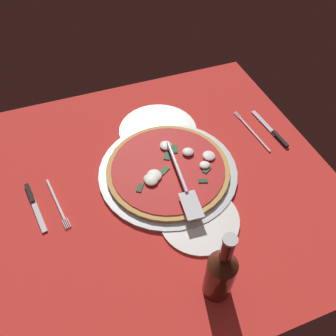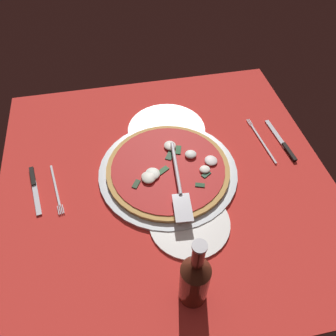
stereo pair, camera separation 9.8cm
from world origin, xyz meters
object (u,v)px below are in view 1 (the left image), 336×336
(pizza_server, at_px, (182,180))
(place_setting_near, at_px, (45,204))
(dinner_plate_right, at_px, (199,219))
(place_setting_far, at_px, (262,132))
(dinner_plate_left, at_px, (158,130))
(beer_bottle, at_px, (220,273))
(pizza, at_px, (168,168))

(pizza_server, height_order, place_setting_near, pizza_server)
(dinner_plate_right, distance_m, place_setting_near, 0.43)
(pizza_server, bearing_deg, place_setting_near, -97.68)
(place_setting_near, bearing_deg, place_setting_far, 83.39)
(dinner_plate_left, xyz_separation_m, beer_bottle, (0.55, -0.05, 0.09))
(place_setting_far, xyz_separation_m, beer_bottle, (0.42, -0.37, 0.09))
(dinner_plate_right, distance_m, beer_bottle, 0.21)
(dinner_plate_left, height_order, place_setting_far, place_setting_far)
(dinner_plate_right, relative_size, beer_bottle, 0.90)
(place_setting_far, bearing_deg, dinner_plate_left, 64.59)
(pizza, relative_size, place_setting_far, 1.72)
(dinner_plate_right, distance_m, place_setting_far, 0.41)
(pizza_server, xyz_separation_m, place_setting_far, (-0.13, 0.34, -0.04))
(pizza, height_order, place_setting_far, pizza)
(place_setting_far, bearing_deg, pizza_server, 106.21)
(dinner_plate_left, distance_m, place_setting_near, 0.42)
(pizza, height_order, pizza_server, pizza_server)
(pizza, bearing_deg, dinner_plate_right, 6.51)
(place_setting_near, relative_size, place_setting_far, 1.07)
(place_setting_near, height_order, place_setting_far, same)
(place_setting_near, xyz_separation_m, beer_bottle, (0.38, 0.34, 0.09))
(place_setting_near, bearing_deg, dinner_plate_right, 52.74)
(place_setting_near, relative_size, beer_bottle, 0.94)
(pizza_server, bearing_deg, dinner_plate_left, -178.82)
(dinner_plate_left, height_order, dinner_plate_right, same)
(dinner_plate_left, relative_size, pizza, 0.71)
(dinner_plate_right, height_order, place_setting_far, place_setting_far)
(dinner_plate_left, relative_size, beer_bottle, 1.07)
(pizza_server, distance_m, place_setting_near, 0.38)
(dinner_plate_left, distance_m, pizza_server, 0.26)
(dinner_plate_left, bearing_deg, place_setting_far, 68.88)
(beer_bottle, bearing_deg, place_setting_near, -137.90)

